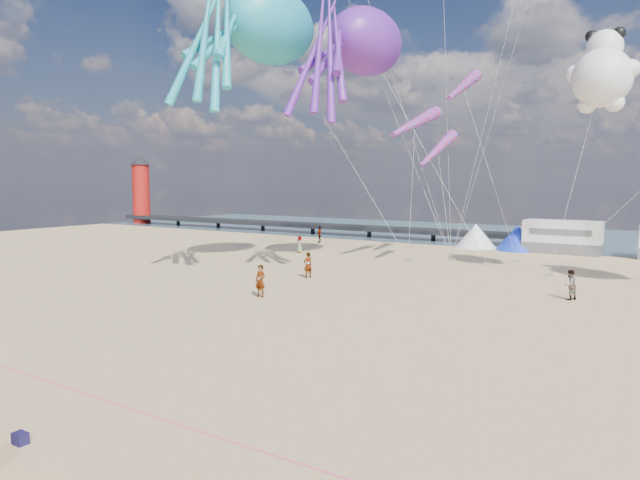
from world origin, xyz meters
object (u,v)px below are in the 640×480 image
at_px(tent_white, 476,236).
at_px(cooler_navy, 20,438).
at_px(motorhome_0, 562,237).
at_px(windsock_mid, 463,86).
at_px(beachgoer_1, 570,285).
at_px(kite_octopus_teal, 270,26).
at_px(beachgoer_0, 300,244).
at_px(sandbag_c, 549,275).
at_px(beachgoer_3, 319,234).
at_px(standing_person, 260,281).
at_px(sandbag_b, 487,264).
at_px(windsock_left, 415,123).
at_px(windsock_right, 438,149).
at_px(sandbag_d, 517,261).
at_px(kite_octopus_purple, 366,42).
at_px(tent_blue, 517,238).
at_px(sandbag_e, 451,260).
at_px(lighthouse, 141,194).
at_px(kite_panda, 602,78).
at_px(sandbag_a, 408,260).
at_px(beachgoer_5, 308,265).

xyz_separation_m(tent_white, cooler_navy, (3.56, -47.98, -1.05)).
relative_size(motorhome_0, windsock_mid, 1.14).
height_order(beachgoer_1, kite_octopus_teal, kite_octopus_teal).
bearing_deg(beachgoer_0, beachgoer_1, 19.40).
xyz_separation_m(beachgoer_0, sandbag_c, (22.03, -1.48, -0.66)).
relative_size(beachgoer_3, kite_octopus_teal, 0.14).
relative_size(standing_person, beachgoer_0, 1.21).
distance_m(cooler_navy, sandbag_b, 36.72).
bearing_deg(windsock_left, windsock_right, -5.37).
bearing_deg(beachgoer_0, sandbag_d, 52.45).
xyz_separation_m(beachgoer_3, kite_octopus_purple, (12.68, -13.44, 15.82)).
bearing_deg(sandbag_b, windsock_left, -157.18).
xyz_separation_m(beachgoer_3, windsock_mid, (17.83, -7.05, 13.07)).
xyz_separation_m(beachgoer_1, windsock_mid, (-9.96, 10.24, 13.07)).
bearing_deg(windsock_mid, tent_blue, 84.46).
distance_m(beachgoer_3, sandbag_e, 18.04).
bearing_deg(cooler_navy, lighthouse, 137.92).
bearing_deg(kite_octopus_purple, kite_panda, -0.43).
relative_size(beachgoer_1, kite_octopus_purple, 0.15).
height_order(beachgoer_1, sandbag_a, beachgoer_1).
bearing_deg(tent_white, sandbag_b, -68.28).
bearing_deg(windsock_mid, motorhome_0, 66.43).
distance_m(cooler_navy, windsock_right, 35.10).
relative_size(sandbag_b, windsock_right, 0.10).
height_order(beachgoer_5, windsock_mid, windsock_mid).
bearing_deg(kite_octopus_purple, standing_person, -99.59).
distance_m(beachgoer_3, sandbag_c, 27.14).
relative_size(sandbag_c, windsock_mid, 0.09).
height_order(standing_person, sandbag_e, standing_person).
distance_m(standing_person, windsock_right, 18.64).
height_order(sandbag_b, kite_octopus_purple, kite_octopus_purple).
xyz_separation_m(windsock_left, windsock_mid, (3.02, 2.11, 2.84)).
xyz_separation_m(beachgoer_1, sandbag_e, (-10.86, 11.10, -0.74)).
xyz_separation_m(sandbag_b, windsock_left, (-5.29, -2.22, 10.97)).
bearing_deg(windsock_right, standing_person, -95.81).
bearing_deg(beachgoer_5, windsock_right, 171.35).
distance_m(lighthouse, tent_white, 54.25).
bearing_deg(kite_octopus_purple, windsock_left, 53.39).
bearing_deg(tent_white, cooler_navy, -85.75).
xyz_separation_m(standing_person, windsock_mid, (5.02, 19.00, 12.99)).
relative_size(tent_blue, beachgoer_1, 2.35).
bearing_deg(motorhome_0, kite_octopus_purple, -121.57).
bearing_deg(sandbag_a, sandbag_c, -8.05).
distance_m(tent_blue, beachgoer_0, 20.74).
height_order(lighthouse, kite_panda, kite_panda).
distance_m(cooler_navy, beachgoer_5, 25.59).
xyz_separation_m(lighthouse, sandbag_b, (58.49, -15.27, -4.39)).
xyz_separation_m(beachgoer_0, kite_panda, (24.85, -2.40, 12.27)).
height_order(sandbag_e, windsock_left, windsock_left).
distance_m(tent_blue, sandbag_a, 13.85).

